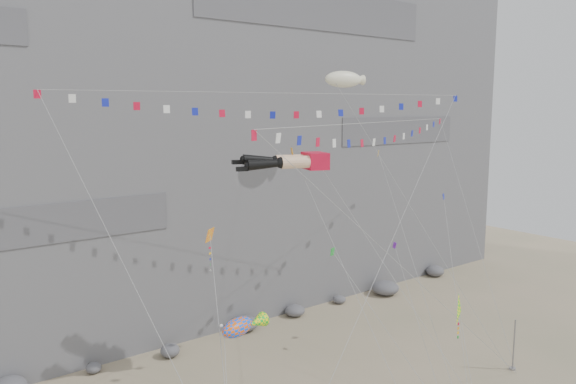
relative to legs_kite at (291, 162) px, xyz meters
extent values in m
cube|color=slate|center=(2.39, 25.14, 8.36)|extent=(80.00, 28.00, 50.00)
cylinder|color=gray|center=(14.86, -9.50, -14.58)|extent=(0.12, 0.12, 4.12)
cube|color=red|center=(1.80, -0.58, 0.02)|extent=(2.08, 2.43, 1.22)
cylinder|color=beige|center=(-0.09, -0.60, 0.02)|extent=(2.24, 1.51, 0.90)
sphere|color=black|center=(-1.07, -0.27, 0.02)|extent=(0.83, 0.83, 0.83)
cone|color=black|center=(-2.23, 0.11, -0.06)|extent=(2.58, 1.49, 0.84)
cube|color=black|center=(-3.79, 0.63, -0.33)|extent=(0.87, 0.59, 0.30)
cylinder|color=beige|center=(0.29, 0.56, 0.02)|extent=(2.24, 1.51, 0.90)
sphere|color=black|center=(-0.69, 0.88, 0.02)|extent=(0.83, 0.83, 0.83)
cone|color=black|center=(-1.85, 1.27, 0.13)|extent=(2.59, 1.49, 0.90)
cube|color=black|center=(-3.41, 1.79, 0.04)|extent=(0.87, 0.59, 0.30)
cylinder|color=gray|center=(3.50, -7.49, -8.29)|extent=(0.03, 0.03, 21.88)
cylinder|color=gray|center=(-4.68, -4.47, -5.81)|extent=(0.03, 0.03, 29.34)
cylinder|color=gray|center=(10.87, -5.93, -6.91)|extent=(0.03, 0.03, 22.25)
cube|color=gray|center=(14.49, -10.05, -16.59)|extent=(0.16, 0.16, 0.10)
cylinder|color=gray|center=(-10.11, -7.09, -10.24)|extent=(0.03, 0.03, 16.60)
cylinder|color=gray|center=(5.86, -11.64, -13.43)|extent=(0.03, 0.03, 8.92)
cylinder|color=gray|center=(12.23, -2.10, -5.11)|extent=(0.03, 0.03, 27.84)
cube|color=gray|center=(14.27, -9.69, -16.59)|extent=(0.16, 0.16, 0.10)
cylinder|color=gray|center=(0.63, -5.88, -7.94)|extent=(0.03, 0.03, 21.58)
cylinder|color=gray|center=(6.40, -7.00, -11.93)|extent=(0.03, 0.03, 15.39)
cylinder|color=gray|center=(1.71, -8.84, -11.20)|extent=(0.03, 0.03, 14.36)
cylinder|color=gray|center=(7.36, -5.73, -8.26)|extent=(0.03, 0.03, 21.98)
cylinder|color=gray|center=(10.09, -7.32, -10.07)|extent=(0.03, 0.03, 17.88)
camera|label=1|loc=(-24.71, -31.80, 3.79)|focal=35.00mm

